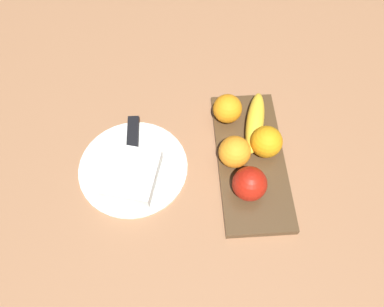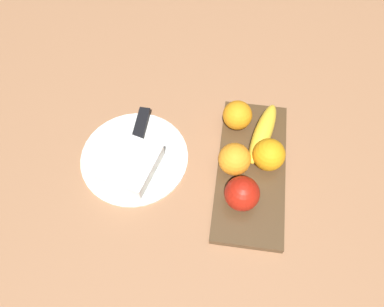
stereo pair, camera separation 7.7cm
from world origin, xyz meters
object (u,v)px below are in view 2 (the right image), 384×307
(fruit_tray, at_px, (251,170))
(dinner_plate, at_px, (134,157))
(apple, at_px, (242,194))
(folded_napkin, at_px, (130,164))
(knife, at_px, (139,132))
(orange_center, at_px, (269,155))
(banana, at_px, (263,133))
(orange_near_banana, at_px, (237,115))
(orange_near_apple, at_px, (235,159))

(fruit_tray, xyz_separation_m, dinner_plate, (0.00, -0.24, -0.00))
(dinner_plate, bearing_deg, apple, 71.72)
(folded_napkin, height_order, knife, folded_napkin)
(apple, xyz_separation_m, orange_center, (-0.09, 0.05, -0.00))
(banana, bearing_deg, dinner_plate, 120.29)
(dinner_plate, bearing_deg, fruit_tray, 90.00)
(apple, distance_m, knife, 0.27)
(apple, xyz_separation_m, banana, (-0.15, 0.03, -0.02))
(apple, height_order, knife, apple)
(orange_near_banana, xyz_separation_m, knife, (0.05, -0.21, -0.03))
(orange_center, distance_m, folded_napkin, 0.28)
(orange_near_apple, height_order, dinner_plate, orange_near_apple)
(apple, bearing_deg, fruit_tray, 166.76)
(orange_center, bearing_deg, orange_near_apple, -73.83)
(banana, bearing_deg, fruit_tray, -178.20)
(banana, distance_m, orange_near_apple, 0.10)
(dinner_plate, height_order, folded_napkin, folded_napkin)
(folded_napkin, bearing_deg, orange_near_banana, 123.08)
(apple, distance_m, orange_near_banana, 0.18)
(orange_near_banana, height_order, orange_center, orange_center)
(fruit_tray, distance_m, apple, 0.09)
(banana, bearing_deg, knife, 108.03)
(apple, bearing_deg, knife, -120.28)
(orange_near_banana, distance_m, dinner_plate, 0.23)
(orange_near_banana, bearing_deg, banana, 62.56)
(dinner_plate, bearing_deg, orange_center, 93.44)
(banana, relative_size, orange_center, 2.39)
(banana, bearing_deg, orange_near_apple, 159.50)
(fruit_tray, height_order, apple, apple)
(fruit_tray, bearing_deg, folded_napkin, -83.42)
(dinner_plate, bearing_deg, orange_near_banana, 117.18)
(knife, bearing_deg, folded_napkin, 1.59)
(orange_center, bearing_deg, fruit_tray, -60.28)
(orange_near_apple, bearing_deg, banana, 145.34)
(folded_napkin, xyz_separation_m, knife, (-0.09, -0.00, -0.01))
(fruit_tray, bearing_deg, orange_near_banana, -159.06)
(apple, xyz_separation_m, folded_napkin, (-0.05, -0.23, -0.03))
(fruit_tray, xyz_separation_m, orange_near_apple, (0.00, -0.04, 0.04))
(orange_center, bearing_deg, apple, -26.93)
(fruit_tray, relative_size, folded_napkin, 2.87)
(orange_near_apple, bearing_deg, orange_near_banana, -178.64)
(dinner_plate, bearing_deg, knife, -179.50)
(fruit_tray, xyz_separation_m, apple, (0.08, -0.02, 0.04))
(orange_center, height_order, dinner_plate, orange_center)
(banana, relative_size, orange_near_apple, 2.41)
(fruit_tray, bearing_deg, orange_center, 119.72)
(orange_center, height_order, folded_napkin, orange_center)
(fruit_tray, distance_m, orange_center, 0.05)
(dinner_plate, relative_size, knife, 1.25)
(orange_center, relative_size, knife, 0.36)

